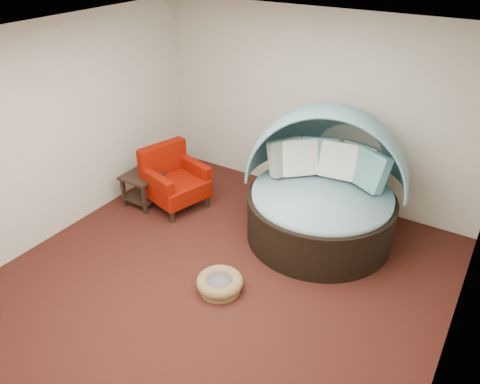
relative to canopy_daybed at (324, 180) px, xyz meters
The scene contains 10 objects.
floor 1.83m from the canopy_daybed, 111.35° to the right, with size 5.00×5.00×0.00m, color #461B14.
wall_back 1.28m from the canopy_daybed, 121.11° to the left, with size 5.00×5.00×0.00m, color beige.
wall_front 4.10m from the canopy_daybed, 98.40° to the right, with size 5.00×5.00×0.00m, color beige.
wall_left 3.49m from the canopy_daybed, 153.87° to the right, with size 5.00×5.00×0.00m, color beige.
wall_right 2.50m from the canopy_daybed, 38.51° to the right, with size 5.00×5.00×0.00m, color beige.
ceiling 2.55m from the canopy_daybed, 111.35° to the right, with size 5.00×5.00×0.00m, color white.
canopy_daybed is the anchor object (origin of this frame).
pet_basket 1.94m from the canopy_daybed, 106.52° to the right, with size 0.68×0.68×0.19m.
red_armchair 2.26m from the canopy_daybed, 167.68° to the right, with size 0.98×0.98×0.93m.
side_table 2.74m from the canopy_daybed, 164.75° to the right, with size 0.52×0.52×0.50m.
Camera 1 is at (2.51, -3.64, 3.76)m, focal length 35.00 mm.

